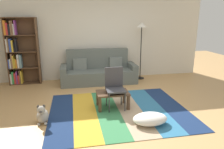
# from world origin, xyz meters

# --- Properties ---
(ground_plane) EXTENTS (14.00, 14.00, 0.00)m
(ground_plane) POSITION_xyz_m (0.00, 0.00, 0.00)
(ground_plane) COLOR tan
(back_wall) EXTENTS (6.80, 0.10, 2.70)m
(back_wall) POSITION_xyz_m (0.00, 2.55, 1.35)
(back_wall) COLOR silver
(back_wall) RESTS_ON ground_plane
(rug) EXTENTS (2.91, 2.36, 0.01)m
(rug) POSITION_xyz_m (0.05, -0.12, 0.01)
(rug) COLOR navy
(rug) RESTS_ON ground_plane
(couch) EXTENTS (2.26, 0.80, 1.00)m
(couch) POSITION_xyz_m (-0.11, 2.02, 0.34)
(couch) COLOR #59605B
(couch) RESTS_ON ground_plane
(bookshelf) EXTENTS (0.90, 0.28, 1.95)m
(bookshelf) POSITION_xyz_m (-2.41, 2.30, 0.95)
(bookshelf) COLOR brown
(bookshelf) RESTS_ON ground_plane
(coffee_table) EXTENTS (0.70, 0.45, 0.36)m
(coffee_table) POSITION_xyz_m (-0.05, 0.08, 0.30)
(coffee_table) COLOR #513826
(coffee_table) RESTS_ON rug
(pouf) EXTENTS (0.65, 0.43, 0.21)m
(pouf) POSITION_xyz_m (0.49, -0.80, 0.12)
(pouf) COLOR white
(pouf) RESTS_ON rug
(dog) EXTENTS (0.22, 0.35, 0.40)m
(dog) POSITION_xyz_m (-1.49, -0.36, 0.16)
(dog) COLOR #9E998E
(dog) RESTS_ON ground_plane
(standing_lamp) EXTENTS (0.32, 0.32, 1.79)m
(standing_lamp) POSITION_xyz_m (1.27, 2.15, 1.49)
(standing_lamp) COLOR black
(standing_lamp) RESTS_ON ground_plane
(tv_remote) EXTENTS (0.07, 0.15, 0.02)m
(tv_remote) POSITION_xyz_m (0.01, 0.08, 0.38)
(tv_remote) COLOR black
(tv_remote) RESTS_ON coffee_table
(folding_chair) EXTENTS (0.40, 0.40, 0.90)m
(folding_chair) POSITION_xyz_m (0.00, 0.09, 0.53)
(folding_chair) COLOR #38383D
(folding_chair) RESTS_ON ground_plane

